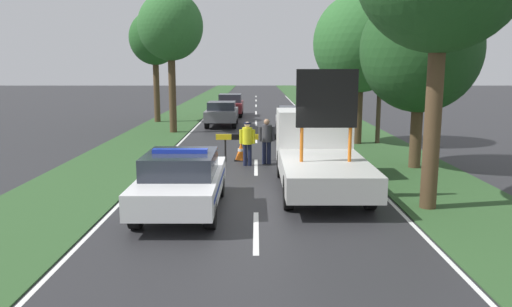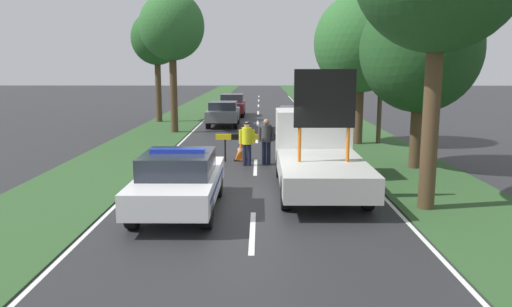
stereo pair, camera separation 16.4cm
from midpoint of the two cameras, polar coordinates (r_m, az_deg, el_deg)
ground_plane at (r=13.03m, az=-0.56°, el=-5.75°), size 160.00×160.00×0.00m
lane_markings at (r=27.92m, az=-0.36°, el=2.71°), size 7.18×65.48×0.01m
grass_verge_left at (r=33.18m, az=-9.60°, el=3.74°), size 3.38×120.00×0.03m
grass_verge_right at (r=33.15m, az=8.93°, el=3.75°), size 3.38×120.00×0.03m
police_car at (r=12.36m, az=-9.06°, el=-3.04°), size 1.88×4.52×1.57m
work_truck at (r=14.70m, az=6.60°, el=0.21°), size 2.27×5.77×3.45m
road_barrier at (r=18.53m, az=0.33°, el=1.71°), size 3.49×0.08×1.04m
police_officer at (r=17.77m, az=-1.46°, el=1.58°), size 0.57×0.36×1.58m
pedestrian_civilian at (r=18.11m, az=0.77°, el=1.83°), size 0.59×0.38×1.65m
traffic_cone_near_police at (r=18.91m, az=-2.16°, el=0.26°), size 0.51×0.51×0.70m
traffic_cone_centre_front at (r=18.62m, az=7.52°, el=-0.14°), size 0.42×0.42×0.58m
traffic_cone_near_truck at (r=19.80m, az=6.78°, el=0.52°), size 0.45×0.45×0.62m
traffic_cone_behind_barrier at (r=15.62m, az=-11.52°, el=-2.20°), size 0.43×0.43×0.59m
traffic_cone_lane_edge at (r=17.57m, az=-7.28°, el=-0.89°), size 0.35×0.35×0.50m
queued_car_sedan_silver at (r=24.47m, az=4.06°, el=3.58°), size 1.72×4.01×1.58m
queued_car_suv_grey at (r=29.75m, az=-4.28°, el=4.63°), size 1.80×4.01×1.46m
queued_car_wagon_maroon at (r=35.93m, az=-3.27°, el=5.57°), size 1.76×3.94×1.57m
roadside_tree_near_left at (r=27.06m, az=-10.12°, el=14.05°), size 3.38×3.38×7.36m
roadside_tree_mid_left at (r=32.41m, az=-11.83°, el=12.72°), size 3.17×3.17×6.93m
roadside_tree_mid_right at (r=18.00m, az=17.85°, el=11.22°), size 4.05×4.05×6.21m
roadside_tree_far_left at (r=23.11m, az=11.42°, el=12.25°), size 4.17×4.17×6.74m
utility_pole at (r=23.38m, az=13.60°, el=8.86°), size 1.20×0.20×6.15m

